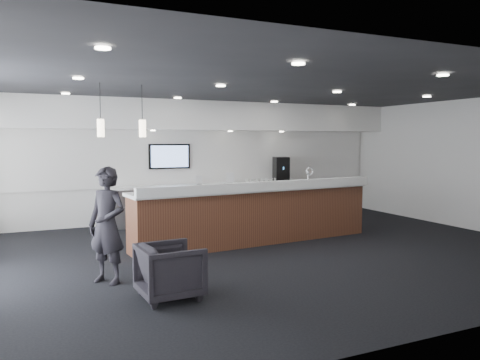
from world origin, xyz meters
name	(u,v)px	position (x,y,z in m)	size (l,w,h in m)	color
ground	(281,251)	(0.00, 0.00, 0.00)	(10.00, 10.00, 0.00)	black
ceiling	(282,87)	(0.00, 0.00, 3.00)	(10.00, 8.00, 0.02)	black
back_wall	(206,161)	(0.00, 4.00, 1.50)	(10.00, 0.02, 3.00)	white
right_wall	(474,165)	(5.00, 0.00, 1.50)	(0.02, 8.00, 3.00)	white
soffit_bulkhead	(212,116)	(0.00, 3.55, 2.65)	(10.00, 0.90, 0.70)	white
alcove_panel	(206,158)	(0.00, 3.97, 1.60)	(9.80, 0.06, 1.40)	white
back_credenza	(211,202)	(0.00, 3.64, 0.48)	(5.06, 0.66, 0.95)	#9A9EA3
wall_tv	(169,156)	(-1.00, 3.91, 1.65)	(1.05, 0.08, 0.62)	black
pendant_left	(141,129)	(-2.40, 0.80, 2.25)	(0.12, 0.12, 0.30)	#FFE9C6
pendant_right	(100,128)	(-3.10, 0.80, 2.25)	(0.12, 0.12, 0.30)	#FFE9C6
ceiling_can_lights	(282,89)	(0.00, 0.00, 2.97)	(7.00, 5.00, 0.02)	white
service_counter	(256,214)	(-0.10, 0.84, 0.58)	(5.20, 1.29, 1.49)	#512A1B
coffee_machine	(281,169)	(2.03, 3.61, 1.27)	(0.46, 0.53, 0.65)	black
info_sign_left	(199,180)	(-0.35, 3.57, 1.06)	(0.17, 0.02, 0.23)	white
info_sign_right	(230,178)	(0.50, 3.57, 1.09)	(0.20, 0.02, 0.27)	white
armchair	(170,271)	(-2.60, -1.68, 0.36)	(0.76, 0.78, 0.71)	black
lounge_guest	(107,225)	(-3.23, -0.67, 0.84)	(0.61, 0.40, 1.67)	black
cup_0	(276,180)	(1.83, 3.56, 1.00)	(0.10, 0.10, 0.09)	white
cup_1	(271,180)	(1.69, 3.56, 1.00)	(0.10, 0.10, 0.09)	white
cup_2	(266,180)	(1.55, 3.56, 1.00)	(0.10, 0.10, 0.09)	white
cup_3	(262,180)	(1.41, 3.56, 1.00)	(0.10, 0.10, 0.09)	white
cup_4	(257,180)	(1.27, 3.56, 1.00)	(0.10, 0.10, 0.09)	white
cup_5	(252,180)	(1.13, 3.56, 1.00)	(0.10, 0.10, 0.09)	white
cup_6	(247,181)	(0.99, 3.56, 1.00)	(0.10, 0.10, 0.09)	white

